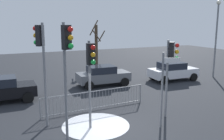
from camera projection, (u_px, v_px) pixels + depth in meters
The scene contains 13 objects.
ground_plane at pixel (118, 130), 11.05m from camera, with size 60.00×60.00×0.00m, color #26282D.
traffic_light_mid_right at pixel (171, 61), 12.03m from camera, with size 0.47×0.47×3.82m.
traffic_light_foreground_right at pixel (67, 56), 9.43m from camera, with size 0.38×0.54×4.65m.
traffic_light_mid_left at pixel (91, 66), 10.57m from camera, with size 0.33×0.57×3.89m.
traffic_light_rear_right at pixel (41, 52), 10.90m from camera, with size 0.45×0.48×4.62m.
direction_sign_post at pixel (163, 86), 11.02m from camera, with size 0.76×0.29×3.38m.
pedestrian_guard_railing at pixel (95, 100), 13.42m from camera, with size 5.82×0.38×1.07m.
car_black_near at pixel (1, 89), 14.77m from camera, with size 3.81×1.94×1.47m.
car_white_trailing at pixel (173, 71), 20.16m from camera, with size 3.86×2.05×1.47m.
car_grey_mid at pixel (103, 75), 18.59m from camera, with size 3.86×2.04×1.47m.
street_lamp at pixel (217, 31), 20.81m from camera, with size 0.36×0.36×6.33m.
bare_tree_left at pixel (96, 45), 25.19m from camera, with size 1.32×1.31×4.79m.
snow_patch_kerb at pixel (96, 125), 11.52m from camera, with size 3.08×3.08×0.01m, color white.
Camera 1 is at (-4.50, -9.32, 4.68)m, focal length 40.55 mm.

